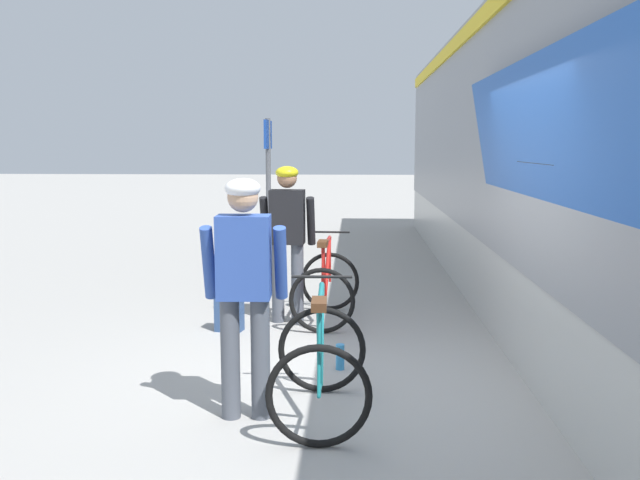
% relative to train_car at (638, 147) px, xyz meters
% --- Properties ---
extents(ground_plane, '(80.00, 80.00, 0.00)m').
position_rel_train_car_xyz_m(ground_plane, '(-2.94, -1.87, -1.97)').
color(ground_plane, '#A09E99').
extents(train_car, '(3.19, 18.70, 3.88)m').
position_rel_train_car_xyz_m(train_car, '(0.00, 0.00, 0.00)').
color(train_car, gray).
rests_on(train_car, ground).
extents(cyclist_near_in_dark, '(0.62, 0.32, 1.76)m').
position_rel_train_car_xyz_m(cyclist_near_in_dark, '(-3.68, 0.20, -0.91)').
color(cyclist_near_in_dark, '#4C515B').
rests_on(cyclist_near_in_dark, ground).
extents(cyclist_far_in_blue, '(0.62, 0.32, 1.76)m').
position_rel_train_car_xyz_m(cyclist_far_in_blue, '(-3.72, -2.52, -0.91)').
color(cyclist_far_in_blue, '#4C515B').
rests_on(cyclist_far_in_blue, ground).
extents(bicycle_near_red, '(0.76, 1.10, 0.99)m').
position_rel_train_car_xyz_m(bicycle_near_red, '(-3.25, 0.26, -1.56)').
color(bicycle_near_red, black).
rests_on(bicycle_near_red, ground).
extents(bicycle_far_teal, '(0.74, 1.09, 0.99)m').
position_rel_train_car_xyz_m(bicycle_far_teal, '(-3.18, -2.50, -1.56)').
color(bicycle_far_teal, black).
rests_on(bicycle_far_teal, ground).
extents(backpack_on_platform, '(0.31, 0.23, 0.40)m').
position_rel_train_car_xyz_m(backpack_on_platform, '(-4.28, -0.20, -1.77)').
color(backpack_on_platform, navy).
rests_on(backpack_on_platform, ground).
extents(water_bottle_near_the_bikes, '(0.08, 0.08, 0.23)m').
position_rel_train_car_xyz_m(water_bottle_near_the_bikes, '(-3.06, -1.41, -1.85)').
color(water_bottle_near_the_bikes, '#338CCC').
rests_on(water_bottle_near_the_bikes, ground).
extents(platform_sign_post, '(0.08, 0.70, 2.40)m').
position_rel_train_car_xyz_m(platform_sign_post, '(-4.30, 3.37, -0.34)').
color(platform_sign_post, '#595B60').
rests_on(platform_sign_post, ground).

